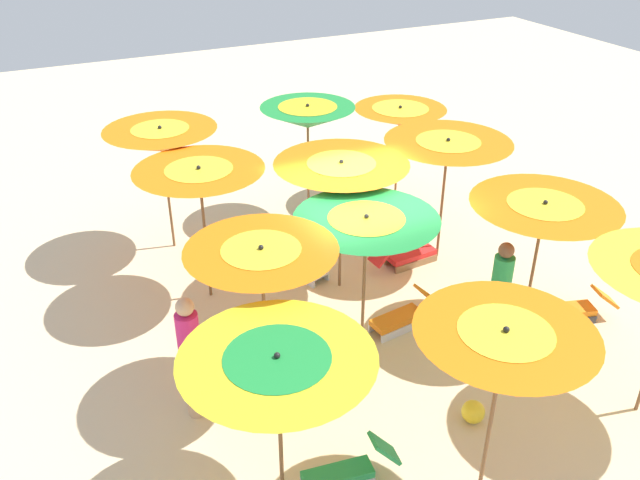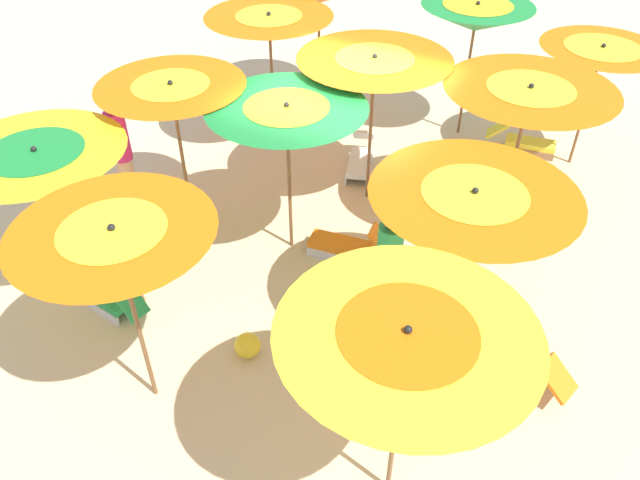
{
  "view_description": "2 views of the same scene",
  "coord_description": "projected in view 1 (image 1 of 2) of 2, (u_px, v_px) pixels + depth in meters",
  "views": [
    {
      "loc": [
        -4.59,
        -7.98,
        6.6
      ],
      "look_at": [
        -0.65,
        0.29,
        1.4
      ],
      "focal_mm": 37.43,
      "sensor_mm": 36.0,
      "label": 1
    },
    {
      "loc": [
        3.26,
        -6.86,
        5.88
      ],
      "look_at": [
        0.46,
        -1.6,
        1.02
      ],
      "focal_mm": 34.82,
      "sensor_mm": 36.0,
      "label": 2
    }
  ],
  "objects": [
    {
      "name": "lounger_3",
      "position": [
        406.0,
        255.0,
        12.46
      ],
      "size": [
        1.39,
        0.48,
        0.63
      ],
      "rotation": [
        0.0,
        0.0,
        6.36
      ],
      "color": "olive",
      "rests_on": "ground"
    },
    {
      "name": "beach_umbrella_9",
      "position": [
        447.0,
        151.0,
        11.78
      ],
      "size": [
        2.26,
        2.26,
        2.41
      ],
      "color": "brown",
      "rests_on": "ground"
    },
    {
      "name": "beach_umbrella_2",
      "position": [
        262.0,
        260.0,
        8.62
      ],
      "size": [
        2.02,
        2.02,
        2.34
      ],
      "color": "brown",
      "rests_on": "ground"
    },
    {
      "name": "ground",
      "position": [
        362.0,
        313.0,
        11.25
      ],
      "size": [
        37.09,
        37.09,
        0.04
      ],
      "primitive_type": "cube",
      "color": "beige"
    },
    {
      "name": "beachgoer_0",
      "position": [
        499.0,
        293.0,
        9.99
      ],
      "size": [
        0.3,
        0.3,
        1.84
      ],
      "rotation": [
        0.0,
        0.0,
        2.97
      ],
      "color": "brown",
      "rests_on": "ground"
    },
    {
      "name": "beach_umbrella_3",
      "position": [
        278.0,
        371.0,
        7.05
      ],
      "size": [
        2.14,
        2.14,
        2.16
      ],
      "color": "brown",
      "rests_on": "ground"
    },
    {
      "name": "lounger_4",
      "position": [
        403.0,
        316.0,
        10.79
      ],
      "size": [
        1.28,
        0.53,
        0.61
      ],
      "rotation": [
        0.0,
        0.0,
        3.28
      ],
      "color": "silver",
      "rests_on": "ground"
    },
    {
      "name": "beachgoer_1",
      "position": [
        191.0,
        355.0,
        8.68
      ],
      "size": [
        0.3,
        0.3,
        1.9
      ],
      "rotation": [
        0.0,
        0.0,
        2.01
      ],
      "color": "#D8A87F",
      "rests_on": "ground"
    },
    {
      "name": "lounger_0",
      "position": [
        571.0,
        309.0,
        10.97
      ],
      "size": [
        1.41,
        0.73,
        0.55
      ],
      "rotation": [
        0.0,
        0.0,
        9.14
      ],
      "color": "#333338",
      "rests_on": "ground"
    },
    {
      "name": "beach_umbrella_10",
      "position": [
        543.0,
        213.0,
        9.91
      ],
      "size": [
        2.23,
        2.23,
        2.27
      ],
      "color": "brown",
      "rests_on": "ground"
    },
    {
      "name": "lounger_2",
      "position": [
        346.0,
        471.0,
        8.04
      ],
      "size": [
        1.24,
        0.46,
        0.64
      ],
      "rotation": [
        0.0,
        0.0,
        9.29
      ],
      "color": "silver",
      "rests_on": "ground"
    },
    {
      "name": "lounger_1",
      "position": [
        301.0,
        263.0,
        12.21
      ],
      "size": [
        0.76,
        1.3,
        0.57
      ],
      "rotation": [
        0.0,
        0.0,
        5.04
      ],
      "color": "silver",
      "rests_on": "ground"
    },
    {
      "name": "lounger_5",
      "position": [
        364.0,
        197.0,
        14.62
      ],
      "size": [
        1.26,
        0.55,
        0.55
      ],
      "rotation": [
        0.0,
        0.0,
        6.44
      ],
      "color": "olive",
      "rests_on": "ground"
    },
    {
      "name": "beach_umbrella_1",
      "position": [
        200.0,
        181.0,
        10.6
      ],
      "size": [
        2.1,
        2.1,
        2.45
      ],
      "color": "brown",
      "rests_on": "ground"
    },
    {
      "name": "beach_umbrella_6",
      "position": [
        366.0,
        231.0,
        9.44
      ],
      "size": [
        2.09,
        2.09,
        2.32
      ],
      "color": "brown",
      "rests_on": "ground"
    },
    {
      "name": "beach_ball",
      "position": [
        473.0,
        412.0,
        8.97
      ],
      "size": [
        0.32,
        0.32,
        0.32
      ],
      "primitive_type": "sphere",
      "color": "yellow",
      "rests_on": "ground"
    },
    {
      "name": "beach_umbrella_0",
      "position": [
        161.0,
        140.0,
        12.08
      ],
      "size": [
        2.06,
        2.06,
        2.49
      ],
      "color": "brown",
      "rests_on": "ground"
    },
    {
      "name": "beach_umbrella_5",
      "position": [
        341.0,
        172.0,
        10.86
      ],
      "size": [
        2.23,
        2.23,
        2.43
      ],
      "color": "brown",
      "rests_on": "ground"
    },
    {
      "name": "beach_umbrella_8",
      "position": [
        400.0,
        116.0,
        14.1
      ],
      "size": [
        1.95,
        1.95,
        2.16
      ],
      "color": "brown",
      "rests_on": "ground"
    },
    {
      "name": "beach_umbrella_7",
      "position": [
        503.0,
        348.0,
        6.97
      ],
      "size": [
        1.93,
        1.93,
        2.45
      ],
      "color": "brown",
      "rests_on": "ground"
    },
    {
      "name": "beach_umbrella_4",
      "position": [
        308.0,
        117.0,
        13.28
      ],
      "size": [
        1.9,
        1.9,
        2.46
      ],
      "color": "brown",
      "rests_on": "ground"
    }
  ]
}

